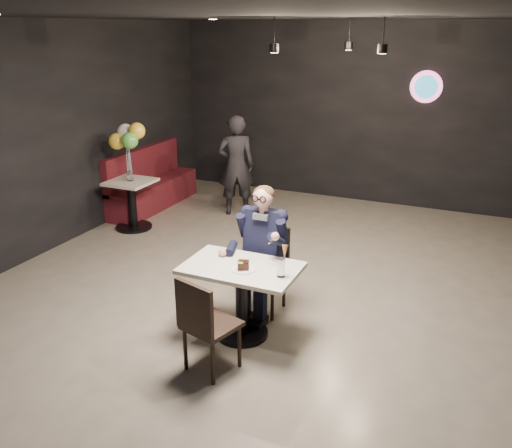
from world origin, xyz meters
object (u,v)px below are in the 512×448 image
at_px(chair_near, 212,323).
at_px(seated_man, 264,249).
at_px(sundae_glass, 281,268).
at_px(passerby, 236,166).
at_px(main_table, 242,301).
at_px(side_table, 132,204).
at_px(balloon_vase, 130,176).
at_px(chair_far, 264,271).
at_px(booth_bench, 153,178).

height_order(chair_near, seated_man, seated_man).
height_order(sundae_glass, passerby, passerby).
distance_m(main_table, seated_man, 0.65).
relative_size(seated_man, side_table, 1.84).
height_order(chair_near, balloon_vase, chair_near).
distance_m(side_table, passerby, 1.74).
bearing_deg(chair_far, chair_near, -90.00).
height_order(main_table, chair_far, chair_far).
distance_m(seated_man, balloon_vase, 3.20).
xyz_separation_m(main_table, chair_near, (-0.00, -0.61, 0.09)).
height_order(seated_man, side_table, seated_man).
bearing_deg(side_table, chair_near, -43.86).
distance_m(chair_far, booth_bench, 4.01).
xyz_separation_m(chair_far, booth_bench, (-3.11, 2.53, 0.04)).
relative_size(sundae_glass, booth_bench, 0.09).
bearing_deg(chair_far, sundae_glass, -54.94).
bearing_deg(chair_near, passerby, 129.15).
distance_m(seated_man, sundae_glass, 0.75).
height_order(main_table, balloon_vase, balloon_vase).
bearing_deg(booth_bench, side_table, -73.30).
distance_m(chair_near, side_table, 3.89).
bearing_deg(passerby, side_table, 19.42).
height_order(booth_bench, passerby, passerby).
bearing_deg(passerby, main_table, 87.87).
bearing_deg(chair_far, main_table, -90.00).
bearing_deg(balloon_vase, passerby, 48.14).
relative_size(seated_man, sundae_glass, 8.23).
bearing_deg(main_table, chair_far, 90.00).
relative_size(main_table, seated_man, 0.76).
xyz_separation_m(sundae_glass, passerby, (-2.10, 3.40, -0.03)).
distance_m(chair_far, seated_man, 0.26).
bearing_deg(chair_far, booth_bench, 140.78).
bearing_deg(chair_near, balloon_vase, 152.35).
relative_size(side_table, balloon_vase, 5.25).
distance_m(seated_man, side_table, 3.21).
bearing_deg(side_table, chair_far, -28.67).
distance_m(chair_near, booth_bench, 4.83).
bearing_deg(seated_man, main_table, -90.00).
bearing_deg(side_table, main_table, -36.61).
bearing_deg(balloon_vase, side_table, 0.00).
relative_size(chair_far, passerby, 0.57).
height_order(chair_far, side_table, chair_far).
height_order(sundae_glass, booth_bench, booth_bench).
height_order(seated_man, booth_bench, seated_man).
height_order(chair_far, sundae_glass, sundae_glass).
xyz_separation_m(main_table, passerby, (-1.68, 3.35, 0.43)).
xyz_separation_m(chair_near, side_table, (-2.81, 2.70, -0.07)).
distance_m(chair_far, balloon_vase, 3.22).
bearing_deg(passerby, chair_far, 92.21).
height_order(side_table, passerby, passerby).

